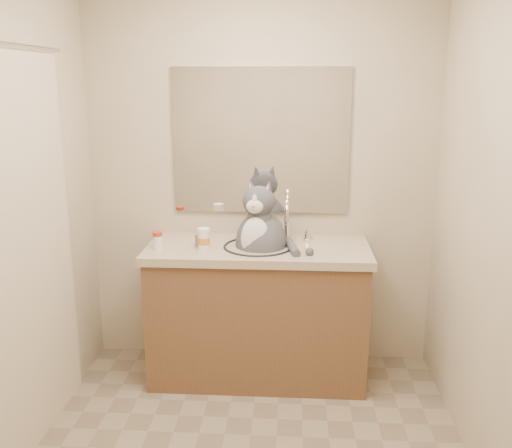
{
  "coord_description": "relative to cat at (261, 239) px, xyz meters",
  "views": [
    {
      "loc": [
        0.2,
        -2.32,
        1.82
      ],
      "look_at": [
        0.01,
        0.65,
        1.07
      ],
      "focal_mm": 40.0,
      "sensor_mm": 36.0,
      "label": 1
    }
  ],
  "objects": [
    {
      "name": "room",
      "position": [
        -0.02,
        -0.97,
        0.31
      ],
      "size": [
        2.22,
        2.52,
        2.42
      ],
      "color": "gray",
      "rests_on": "ground"
    },
    {
      "name": "vanity",
      "position": [
        -0.02,
        -0.0,
        -0.45
      ],
      "size": [
        1.34,
        0.59,
        1.12
      ],
      "color": "brown",
      "rests_on": "ground"
    },
    {
      "name": "mirror",
      "position": [
        -0.02,
        0.27,
        0.56
      ],
      "size": [
        1.1,
        0.02,
        0.9
      ],
      "primitive_type": "cube",
      "color": "white",
      "rests_on": "room"
    },
    {
      "name": "shower_curtain",
      "position": [
        -1.07,
        -0.87,
        0.14
      ],
      "size": [
        0.02,
        1.3,
        1.93
      ],
      "color": "beige",
      "rests_on": "ground"
    },
    {
      "name": "cat",
      "position": [
        0.0,
        0.0,
        0.0
      ],
      "size": [
        0.43,
        0.44,
        0.62
      ],
      "rotation": [
        0.0,
        0.0,
        -0.25
      ],
      "color": "#4B4B50",
      "rests_on": "vanity"
    },
    {
      "name": "pill_bottle_redcap",
      "position": [
        -0.61,
        -0.09,
        0.01
      ],
      "size": [
        0.06,
        0.06,
        0.1
      ],
      "rotation": [
        0.0,
        0.0,
        0.03
      ],
      "color": "white",
      "rests_on": "vanity"
    },
    {
      "name": "pill_bottle_orange",
      "position": [
        -0.33,
        -0.09,
        0.02
      ],
      "size": [
        0.1,
        0.1,
        0.13
      ],
      "rotation": [
        0.0,
        0.0,
        -0.41
      ],
      "color": "white",
      "rests_on": "vanity"
    },
    {
      "name": "grey_canister",
      "position": [
        -0.37,
        -0.03,
        -0.01
      ],
      "size": [
        0.05,
        0.05,
        0.07
      ],
      "rotation": [
        0.0,
        0.0,
        0.07
      ],
      "color": "slate",
      "rests_on": "vanity"
    }
  ]
}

